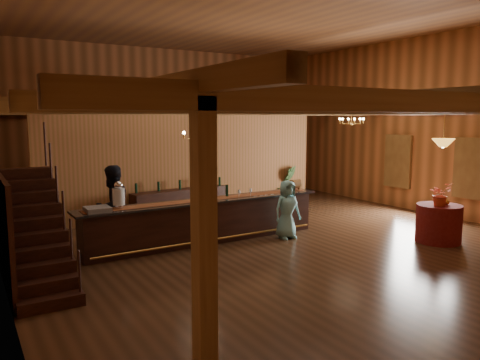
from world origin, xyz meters
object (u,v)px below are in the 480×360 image
backbar_shelf (180,204)px  beverage_dispenser (119,195)px  raffle_drum (295,184)px  tasting_bar (206,221)px  chandelier_left (199,135)px  round_table (439,223)px  guest (287,209)px  pendant_lamp (443,143)px  chandelier_right (351,121)px  staff_second (112,207)px  floor_plant (286,185)px  bartender (204,204)px

backbar_shelf → beverage_dispenser: bearing=-141.7°
beverage_dispenser → raffle_drum: beverage_dispenser is taller
tasting_bar → chandelier_left: chandelier_left is taller
round_table → tasting_bar: bearing=149.0°
tasting_bar → guest: guest is taller
round_table → chandelier_left: size_ratio=1.32×
backbar_shelf → guest: size_ratio=2.11×
guest → pendant_lamp: bearing=-33.7°
raffle_drum → guest: bearing=-138.1°
guest → chandelier_left: bearing=153.2°
tasting_bar → chandelier_right: chandelier_right is taller
chandelier_left → staff_second: 2.65m
backbar_shelf → floor_plant: 4.12m
pendant_lamp → guest: pendant_lamp is taller
raffle_drum → bartender: (-2.37, 0.76, -0.45)m
beverage_dispenser → raffle_drum: bearing=0.0°
tasting_bar → raffle_drum: (2.71, 0.01, 0.69)m
chandelier_right → staff_second: (-7.84, -0.48, -1.93)m
bartender → floor_plant: bearing=-145.1°
staff_second → floor_plant: bearing=175.4°
pendant_lamp → backbar_shelf: bearing=126.6°
chandelier_left → chandelier_right: size_ratio=1.00×
chandelier_right → guest: bearing=-154.6°
pendant_lamp → staff_second: (-6.89, 3.53, -1.44)m
round_table → pendant_lamp: bearing=0.0°
chandelier_left → staff_second: (-2.09, 0.26, -1.62)m
beverage_dispenser → chandelier_right: 8.09m
round_table → chandelier_right: bearing=76.8°
backbar_shelf → chandelier_left: 3.31m
backbar_shelf → round_table: bearing=-61.7°
backbar_shelf → chandelier_left: (-0.56, -2.45, 2.14)m
round_table → bartender: size_ratio=0.69×
backbar_shelf → guest: 3.80m
raffle_drum → floor_plant: (1.97, 3.04, -0.54)m
backbar_shelf → chandelier_right: (5.19, -1.71, 2.45)m
chandelier_left → chandelier_right: 5.81m
chandelier_right → staff_second: 8.09m
chandelier_left → floor_plant: chandelier_left is taller
beverage_dispenser → tasting_bar: bearing=-0.2°
chandelier_right → tasting_bar: bearing=-169.0°
beverage_dispenser → floor_plant: beverage_dispenser is taller
tasting_bar → floor_plant: size_ratio=4.64×
chandelier_left → bartender: bearing=50.2°
tasting_bar → chandelier_left: (0.02, 0.38, 2.05)m
tasting_bar → floor_plant: 5.59m
round_table → chandelier_left: chandelier_left is taller
floor_plant → guest: bearing=-126.4°
raffle_drum → staff_second: 4.83m
raffle_drum → chandelier_left: (-2.69, 0.37, 1.37)m
raffle_drum → pendant_lamp: size_ratio=0.38×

